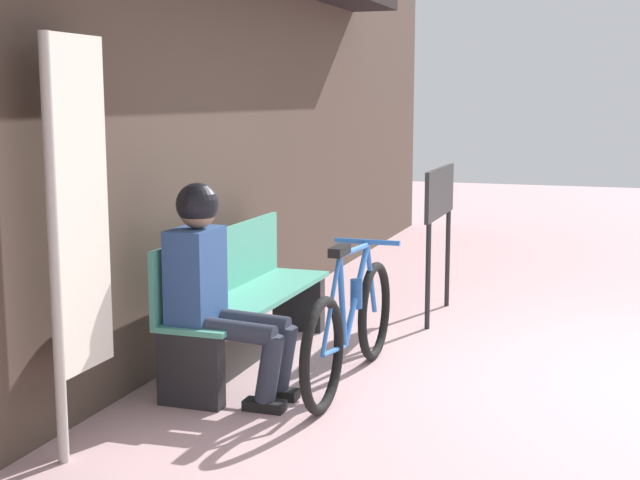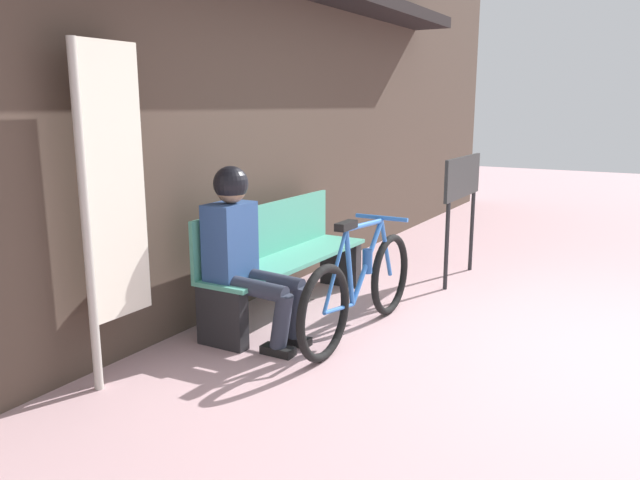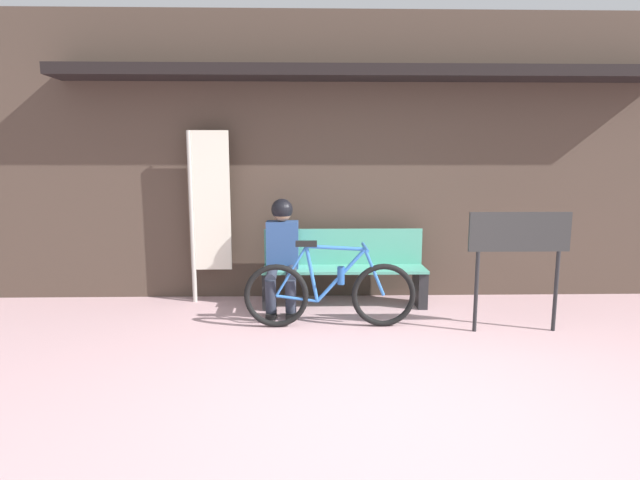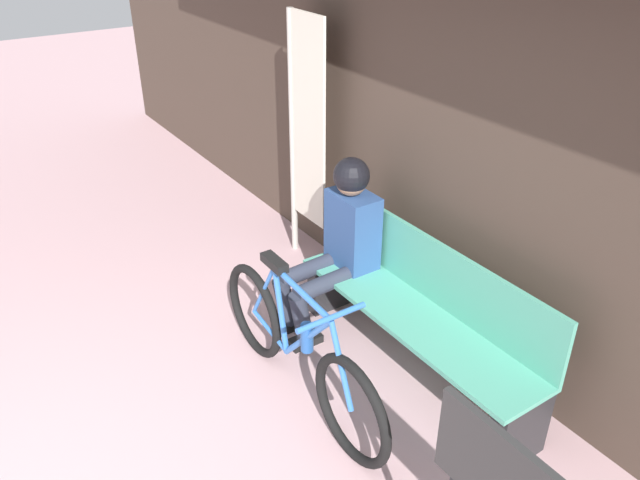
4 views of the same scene
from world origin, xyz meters
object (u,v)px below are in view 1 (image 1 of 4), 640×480
at_px(park_bench_near, 243,300).
at_px(person_seated, 213,278).
at_px(signboard, 440,205).
at_px(bicycle, 351,326).
at_px(banner_pole, 74,219).

relative_size(park_bench_near, person_seated, 1.50).
bearing_deg(signboard, bicycle, 174.62).
height_order(park_bench_near, person_seated, person_seated).
height_order(park_bench_near, banner_pole, banner_pole).
relative_size(banner_pole, signboard, 1.70).
distance_m(bicycle, signboard, 1.79).
xyz_separation_m(park_bench_near, banner_pole, (-1.51, 0.15, 0.69)).
relative_size(person_seated, signboard, 1.05).
bearing_deg(banner_pole, signboard, -19.25).
xyz_separation_m(banner_pole, signboard, (3.04, -1.06, -0.24)).
xyz_separation_m(person_seated, signboard, (2.20, -0.79, 0.18)).
distance_m(person_seated, signboard, 2.34).
bearing_deg(person_seated, banner_pole, 161.87).
relative_size(bicycle, banner_pole, 0.86).
relative_size(bicycle, signboard, 1.46).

